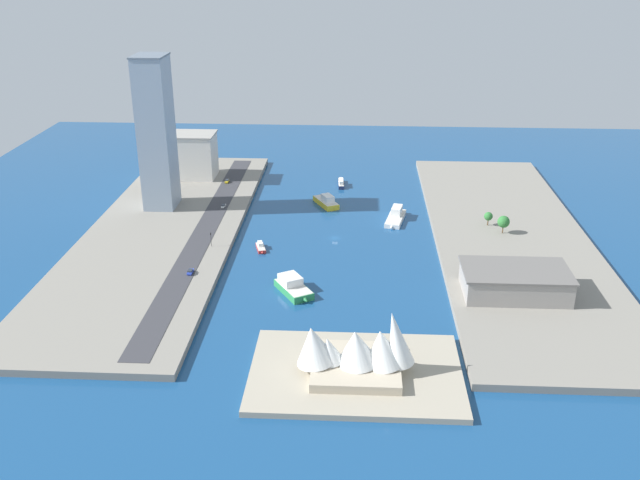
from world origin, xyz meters
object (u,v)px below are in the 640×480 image
at_px(carpark_squat_concrete, 515,281).
at_px(hatchback_blue, 190,272).
at_px(ferry_yellow_fast, 326,201).
at_px(taxi_yellow_cab, 227,181).
at_px(opera_landmark, 356,350).
at_px(traffic_light_waterfront, 211,237).
at_px(ferry_white_commuter, 396,216).
at_px(ferry_green_doubledeck, 293,287).
at_px(patrol_launch_navy, 341,183).
at_px(van_white, 223,206).
at_px(tower_tall_glass, 156,133).
at_px(tugboat_red, 261,247).
at_px(hotel_broad_white, 189,155).

bearing_deg(carpark_squat_concrete, hatchback_blue, -4.76).
xyz_separation_m(ferry_yellow_fast, taxi_yellow_cab, (57.01, -26.44, 1.52)).
bearing_deg(opera_landmark, traffic_light_waterfront, -55.44).
bearing_deg(ferry_yellow_fast, traffic_light_waterfront, 52.66).
distance_m(ferry_white_commuter, traffic_light_waterfront, 94.62).
distance_m(ferry_green_doubledeck, hatchback_blue, 43.73).
xyz_separation_m(patrol_launch_navy, van_white, (58.83, 46.75, 2.07)).
bearing_deg(van_white, taxi_yellow_cab, -82.65).
height_order(ferry_green_doubledeck, carpark_squat_concrete, carpark_squat_concrete).
distance_m(tower_tall_glass, carpark_squat_concrete, 187.10).
xyz_separation_m(tower_tall_glass, van_white, (-31.65, 1.52, -36.99)).
height_order(ferry_white_commuter, opera_landmark, opera_landmark).
bearing_deg(taxi_yellow_cab, hatchback_blue, 92.77).
bearing_deg(patrol_launch_navy, tower_tall_glass, 26.56).
height_order(tower_tall_glass, van_white, tower_tall_glass).
bearing_deg(traffic_light_waterfront, ferry_yellow_fast, -127.34).
height_order(ferry_yellow_fast, tugboat_red, ferry_yellow_fast).
relative_size(carpark_squat_concrete, opera_landmark, 1.04).
bearing_deg(patrol_launch_navy, van_white, 38.48).
relative_size(ferry_yellow_fast, van_white, 4.55).
relative_size(tugboat_red, van_white, 2.49).
xyz_separation_m(tugboat_red, hotel_broad_white, (53.22, -96.30, 14.31)).
relative_size(ferry_yellow_fast, traffic_light_waterfront, 3.18).
relative_size(patrol_launch_navy, opera_landmark, 0.45).
bearing_deg(ferry_yellow_fast, ferry_green_doubledeck, 85.18).
bearing_deg(hatchback_blue, ferry_green_doubledeck, 168.42).
height_order(hotel_broad_white, hatchback_blue, hotel_broad_white).
relative_size(hotel_broad_white, van_white, 6.66).
bearing_deg(hotel_broad_white, tower_tall_glass, 85.87).
bearing_deg(opera_landmark, hotel_broad_white, -63.56).
bearing_deg(opera_landmark, hatchback_blue, -44.10).
bearing_deg(ferry_yellow_fast, taxi_yellow_cab, -24.88).
xyz_separation_m(tugboat_red, hatchback_blue, (24.55, 32.20, 2.57)).
xyz_separation_m(ferry_white_commuter, traffic_light_waterfront, (83.81, 43.62, 5.00)).
distance_m(hotel_broad_white, opera_landmark, 217.21).
height_order(carpark_squat_concrete, hatchback_blue, carpark_squat_concrete).
xyz_separation_m(hatchback_blue, van_white, (0.55, -78.08, -0.04)).
bearing_deg(hotel_broad_white, opera_landmark, 116.44).
distance_m(hotel_broad_white, taxi_yellow_cab, 27.80).
relative_size(hatchback_blue, van_white, 1.07).
relative_size(ferry_white_commuter, tower_tall_glass, 0.33).
xyz_separation_m(patrol_launch_navy, ferry_yellow_fast, (6.98, 33.16, 0.58)).
height_order(ferry_yellow_fast, traffic_light_waterfront, traffic_light_waterfront).
distance_m(patrol_launch_navy, van_white, 75.17).
bearing_deg(ferry_white_commuter, patrol_launch_navy, -61.56).
bearing_deg(tower_tall_glass, tugboat_red, 140.13).
bearing_deg(ferry_yellow_fast, tugboat_red, 65.79).
xyz_separation_m(tower_tall_glass, traffic_light_waterfront, (-35.24, 51.17, -33.57)).
bearing_deg(taxi_yellow_cab, patrol_launch_navy, -174.01).
bearing_deg(carpark_squat_concrete, traffic_light_waterfront, -17.34).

